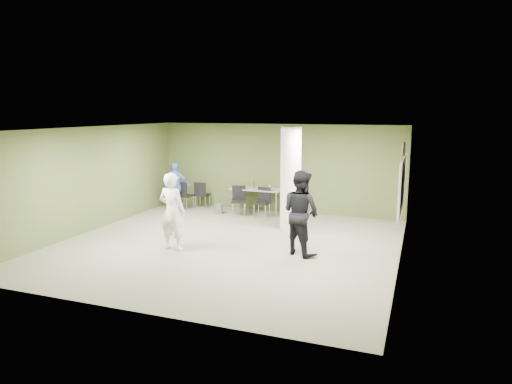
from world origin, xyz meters
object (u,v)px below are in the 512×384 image
at_px(folding_table, 257,190).
at_px(man_blue, 176,187).
at_px(man_black, 301,213).
at_px(chair_back_left, 184,193).
at_px(woman_white, 172,211).

height_order(folding_table, man_blue, man_blue).
xyz_separation_m(folding_table, man_black, (2.37, -3.66, 0.23)).
height_order(folding_table, chair_back_left, folding_table).
xyz_separation_m(woman_white, man_blue, (-2.04, 3.70, -0.12)).
bearing_deg(woman_white, man_blue, -57.26).
xyz_separation_m(chair_back_left, man_blue, (-0.14, -0.24, 0.25)).
xyz_separation_m(folding_table, man_blue, (-2.56, -0.66, 0.06)).
bearing_deg(woman_white, man_black, -162.56).
distance_m(folding_table, chair_back_left, 2.46).
bearing_deg(chair_back_left, folding_table, -163.02).
relative_size(chair_back_left, woman_white, 0.51).
relative_size(folding_table, woman_white, 0.92).
relative_size(man_black, man_blue, 1.21).
relative_size(folding_table, man_black, 0.87).
xyz_separation_m(man_black, man_blue, (-4.93, 3.00, -0.17)).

